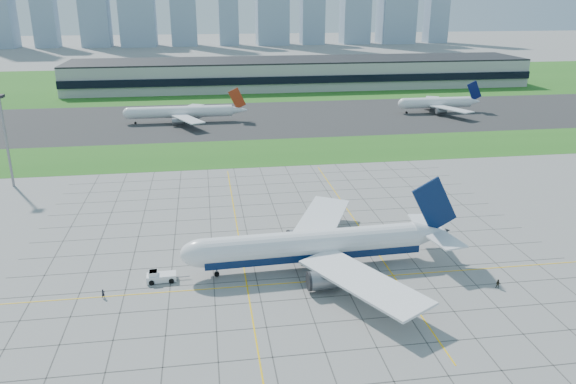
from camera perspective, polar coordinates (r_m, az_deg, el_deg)
name	(u,v)px	position (r m, az deg, el deg)	size (l,w,h in m)	color
ground	(299,277)	(107.78, 1.09, -8.65)	(1400.00, 1400.00, 0.00)	gray
grass_median	(254,153)	(191.25, -3.45, 4.03)	(700.00, 35.00, 0.04)	#24601B
asphalt_taxiway	(242,119)	(244.56, -4.67, 7.41)	(700.00, 75.00, 0.04)	#383838
grass_far	(229,82)	(352.73, -6.01, 11.07)	(700.00, 145.00, 0.04)	#24601B
apron_markings	(292,252)	(117.60, 0.38, -6.11)	(120.00, 130.00, 0.03)	#474744
terminal	(300,73)	(331.20, 1.25, 12.00)	(260.00, 43.00, 15.80)	#B7B7B2
light_mast	(4,130)	(171.07, -26.87, 5.68)	(2.50, 2.50, 25.60)	gray
airliner	(315,246)	(109.36, 2.72, -5.46)	(55.07, 55.74, 17.33)	white
pushback_tug	(160,277)	(108.59, -12.88, -8.37)	(7.96, 2.97, 2.20)	white
crew_near	(103,294)	(105.76, -18.26, -9.79)	(0.61, 0.40, 1.68)	black
crew_far	(498,284)	(110.47, 20.57, -8.74)	(0.86, 0.67, 1.78)	black
distant_jet_1	(182,112)	(240.31, -10.69, 8.01)	(48.48, 42.66, 14.08)	white
distant_jet_2	(438,103)	(265.70, 14.98, 8.76)	(36.92, 42.66, 14.08)	white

